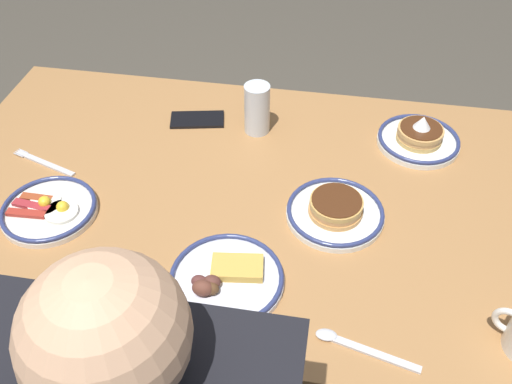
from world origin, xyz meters
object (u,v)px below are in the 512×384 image
object	(u,v)px
cell_phone	(197,120)
fork_near	(44,163)
tea_spoon	(352,345)
drinking_glass	(257,111)
plate_far_companion	(49,209)
plate_center_pancakes	(335,211)
plate_near_main	(419,138)
plate_far_side	(226,279)

from	to	relation	value
cell_phone	fork_near	world-z (taller)	cell_phone
cell_phone	tea_spoon	size ratio (longest dim) A/B	0.75
fork_near	tea_spoon	bearing A→B (deg)	153.59
drinking_glass	tea_spoon	world-z (taller)	drinking_glass
plate_far_companion	cell_phone	bearing A→B (deg)	-120.88
plate_center_pancakes	plate_near_main	bearing A→B (deg)	-122.92
cell_phone	fork_near	distance (m)	0.41
cell_phone	tea_spoon	xyz separation A→B (m)	(-0.45, 0.63, 0.00)
drinking_glass	tea_spoon	bearing A→B (deg)	114.44
plate_center_pancakes	fork_near	xyz separation A→B (m)	(0.73, -0.06, -0.02)
plate_near_main	cell_phone	size ratio (longest dim) A/B	1.46
plate_near_main	plate_far_companion	distance (m)	0.92
plate_far_companion	drinking_glass	bearing A→B (deg)	-136.34
fork_near	tea_spoon	xyz separation A→B (m)	(-0.78, 0.39, 0.00)
plate_center_pancakes	drinking_glass	world-z (taller)	drinking_glass
plate_far_side	drinking_glass	world-z (taller)	drinking_glass
plate_center_pancakes	plate_far_companion	distance (m)	0.64
drinking_glass	cell_phone	bearing A→B (deg)	-4.47
plate_center_pancakes	drinking_glass	bearing A→B (deg)	-52.09
tea_spoon	plate_far_side	bearing A→B (deg)	-21.70
plate_far_companion	tea_spoon	world-z (taller)	plate_far_companion
plate_far_companion	plate_center_pancakes	bearing A→B (deg)	-171.15
plate_far_companion	plate_far_side	distance (m)	0.45
drinking_glass	plate_far_companion	bearing A→B (deg)	43.66
plate_far_companion	drinking_glass	distance (m)	0.57
plate_near_main	drinking_glass	world-z (taller)	drinking_glass
plate_near_main	drinking_glass	bearing A→B (deg)	1.32
plate_far_side	drinking_glass	bearing A→B (deg)	-87.27
plate_near_main	cell_phone	distance (m)	0.59
plate_far_side	fork_near	world-z (taller)	plate_far_side
plate_far_side	fork_near	xyz separation A→B (m)	(0.52, -0.29, -0.01)
cell_phone	fork_near	size ratio (longest dim) A/B	0.78
plate_center_pancakes	cell_phone	bearing A→B (deg)	-37.64
plate_near_main	plate_center_pancakes	bearing A→B (deg)	57.08
tea_spoon	plate_center_pancakes	bearing A→B (deg)	-80.69
drinking_glass	cell_phone	world-z (taller)	drinking_glass
drinking_glass	fork_near	bearing A→B (deg)	24.54
plate_far_side	drinking_glass	xyz separation A→B (m)	(0.02, -0.51, 0.05)
plate_center_pancakes	plate_far_side	world-z (taller)	plate_center_pancakes
plate_near_main	tea_spoon	distance (m)	0.64
cell_phone	tea_spoon	distance (m)	0.77
plate_near_main	drinking_glass	xyz separation A→B (m)	(0.42, 0.01, 0.04)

